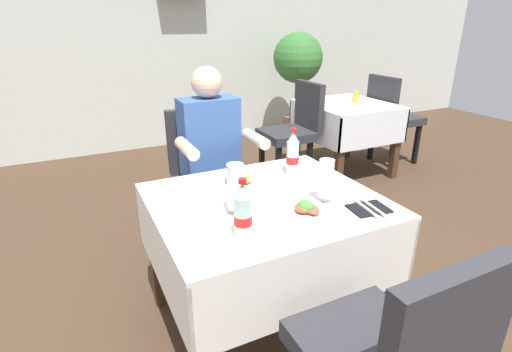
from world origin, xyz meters
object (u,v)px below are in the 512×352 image
beer_glass_middle (236,188)px  cola_bottle_primary (293,155)px  seated_diner_far (213,156)px  potted_plant_corner (298,68)px  background_chair_right (391,114)px  beer_glass_left (326,181)px  background_dining_table (346,121)px  background_chair_left (294,127)px  cola_bottle_secondary (243,213)px  plate_near_camera (306,211)px  chair_far_diner_seat (207,174)px  plate_far_diner (237,183)px  napkin_cutlery_set (369,208)px  main_dining_table (265,230)px  background_table_tumbler (356,97)px

beer_glass_middle → cola_bottle_primary: cola_bottle_primary is taller
seated_diner_far → potted_plant_corner: bearing=47.5°
seated_diner_far → background_chair_right: size_ratio=1.30×
seated_diner_far → beer_glass_left: seated_diner_far is taller
background_dining_table → background_chair_left: (-0.62, 0.00, 0.01)m
seated_diner_far → cola_bottle_secondary: 1.05m
plate_near_camera → background_chair_right: background_chair_right is taller
plate_near_camera → background_dining_table: 2.53m
chair_far_diner_seat → plate_far_diner: 0.68m
background_dining_table → cola_bottle_secondary: bearing=-136.5°
cola_bottle_secondary → potted_plant_corner: 3.74m
plate_far_diner → cola_bottle_primary: bearing=3.8°
napkin_cutlery_set → background_chair_right: background_chair_right is taller
plate_near_camera → seated_diner_far: bearing=94.2°
main_dining_table → background_chair_left: background_chair_left is taller
seated_diner_far → background_chair_right: (2.38, 0.90, -0.16)m
potted_plant_corner → plate_far_diner: bearing=-126.9°
main_dining_table → background_table_tumbler: size_ratio=9.48×
napkin_cutlery_set → potted_plant_corner: size_ratio=0.14×
seated_diner_far → napkin_cutlery_set: (0.35, -1.04, 0.02)m
background_chair_left → cola_bottle_primary: bearing=-121.9°
chair_far_diner_seat → cola_bottle_secondary: size_ratio=3.92×
beer_glass_middle → cola_bottle_secondary: bearing=-105.2°
main_dining_table → seated_diner_far: size_ratio=0.83×
chair_far_diner_seat → main_dining_table: bearing=-90.0°
beer_glass_middle → background_chair_left: bearing=52.0°
seated_diner_far → cola_bottle_secondary: (-0.25, -1.01, 0.13)m
beer_glass_middle → background_chair_left: size_ratio=0.24×
chair_far_diner_seat → potted_plant_corner: 2.75m
main_dining_table → cola_bottle_secondary: cola_bottle_secondary is taller
plate_far_diner → beer_glass_middle: 0.33m
cola_bottle_secondary → background_table_tumbler: cola_bottle_secondary is taller
plate_near_camera → beer_glass_middle: bearing=153.5°
napkin_cutlery_set → background_chair_left: bearing=67.6°
beer_glass_left → background_chair_right: 2.83m
main_dining_table → background_table_tumbler: background_table_tumbler is taller
chair_far_diner_seat → beer_glass_middle: (-0.19, -0.94, 0.30)m
background_dining_table → background_chair_left: 0.62m
chair_far_diner_seat → seated_diner_far: bearing=-84.5°
background_table_tumbler → potted_plant_corner: potted_plant_corner is taller
plate_far_diner → background_chair_right: (2.45, 1.44, -0.19)m
plate_near_camera → background_table_tumbler: 2.60m
cola_bottle_secondary → plate_far_diner: bearing=69.0°
seated_diner_far → cola_bottle_secondary: bearing=-103.8°
chair_far_diner_seat → potted_plant_corner: bearing=45.8°
main_dining_table → beer_glass_middle: beer_glass_middle is taller
potted_plant_corner → background_dining_table: bearing=-95.9°
cola_bottle_primary → napkin_cutlery_set: 0.54m
plate_near_camera → beer_glass_left: 0.18m
main_dining_table → potted_plant_corner: bearing=55.8°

